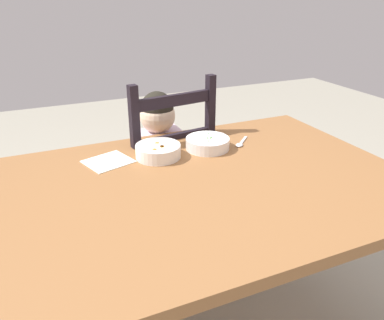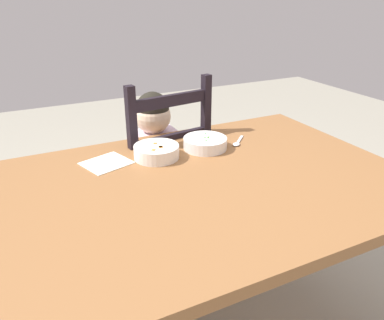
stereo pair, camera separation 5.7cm
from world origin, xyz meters
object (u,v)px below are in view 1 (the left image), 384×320
Objects in this scene: dining_chair at (163,185)px; bowl_of_carrots at (158,151)px; bowl_of_peas at (208,143)px; spoon at (241,143)px; child_figure at (161,158)px; dining_table at (190,206)px.

bowl_of_carrots is at bearing -111.83° from dining_chair.
bowl_of_carrots is at bearing -179.98° from bowl_of_peas.
bowl_of_peas is at bearing 174.22° from spoon.
child_figure reaches higher than bowl_of_carrots.
dining_table is 0.44m from spoon.
spoon is at bearing -50.48° from dining_chair.
dining_chair reaches higher than spoon.
child_figure is at bearing 81.21° from dining_table.
dining_chair is 0.45m from bowl_of_peas.
dining_table is 0.29m from bowl_of_carrots.
dining_table is 8.58× the size of bowl_of_peas.
spoon is at bearing -5.78° from bowl_of_peas.
bowl_of_peas is 0.15m from spoon.
dining_table is at bearing -98.79° from child_figure.
dining_chair is 5.73× the size of bowl_of_carrots.
child_figure is 8.48× the size of spoon.
dining_table is at bearing -84.65° from bowl_of_carrots.
child_figure is 0.35m from bowl_of_peas.
child_figure reaches higher than spoon.
dining_chair reaches higher than bowl_of_peas.
child_figure is (0.09, 0.55, -0.05)m from dining_table.
spoon is (0.26, -0.31, 0.30)m from dining_chair.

